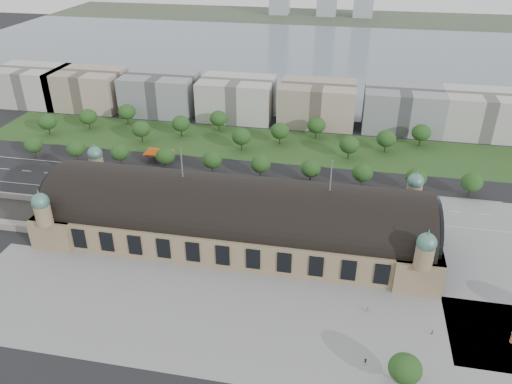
% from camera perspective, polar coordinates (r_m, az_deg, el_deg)
% --- Properties ---
extents(ground, '(900.00, 900.00, 0.00)m').
position_cam_1_polar(ground, '(197.59, -2.31, -5.37)').
color(ground, black).
rests_on(ground, ground).
extents(station, '(150.00, 48.40, 44.30)m').
position_cam_1_polar(station, '(191.96, -2.37, -2.84)').
color(station, '#8D7958').
rests_on(station, ground).
extents(plaza_south, '(190.00, 48.00, 0.12)m').
position_cam_1_polar(plaza_south, '(162.42, -2.38, -14.41)').
color(plaza_south, gray).
rests_on(plaza_south, ground).
extents(road_slab, '(260.00, 26.00, 0.10)m').
position_cam_1_polar(road_slab, '(233.38, -4.99, 0.38)').
color(road_slab, black).
rests_on(road_slab, ground).
extents(grass_belt, '(300.00, 45.00, 0.10)m').
position_cam_1_polar(grass_belt, '(280.20, -1.00, 5.60)').
color(grass_belt, '#2C4B1E').
rests_on(grass_belt, ground).
extents(petrol_station, '(14.00, 13.00, 5.05)m').
position_cam_1_polar(petrol_station, '(265.35, -10.53, 4.39)').
color(petrol_station, '#C8440B').
rests_on(petrol_station, ground).
extents(lake, '(700.00, 320.00, 0.08)m').
position_cam_1_polar(lake, '(471.32, 6.19, 15.24)').
color(lake, slate).
rests_on(lake, ground).
extents(far_shore, '(700.00, 120.00, 0.14)m').
position_cam_1_polar(far_shore, '(666.80, 7.97, 19.21)').
color(far_shore, '#44513D').
rests_on(far_shore, ground).
extents(office_0, '(45.00, 32.00, 24.00)m').
position_cam_1_polar(office_0, '(372.02, -24.15, 11.06)').
color(office_0, beige).
rests_on(office_0, ground).
extents(office_1, '(45.00, 32.00, 24.00)m').
position_cam_1_polar(office_1, '(351.12, -18.64, 11.11)').
color(office_1, tan).
rests_on(office_1, ground).
extents(office_2, '(45.00, 32.00, 24.00)m').
position_cam_1_polar(office_2, '(330.00, -10.86, 11.00)').
color(office_2, gray).
rests_on(office_2, ground).
extents(office_3, '(45.00, 32.00, 24.00)m').
position_cam_1_polar(office_3, '(315.45, -2.21, 10.66)').
color(office_3, beige).
rests_on(office_3, ground).
extents(office_4, '(45.00, 32.00, 24.00)m').
position_cam_1_polar(office_4, '(308.42, 7.02, 10.02)').
color(office_4, tan).
rests_on(office_4, ground).
extents(office_5, '(45.00, 32.00, 24.00)m').
position_cam_1_polar(office_5, '(309.41, 16.39, 9.12)').
color(office_5, gray).
rests_on(office_5, ground).
extents(office_6, '(45.00, 32.00, 24.00)m').
position_cam_1_polar(office_6, '(317.11, 24.54, 8.13)').
color(office_6, beige).
rests_on(office_6, ground).
extents(tree_row_0, '(9.60, 9.60, 11.52)m').
position_cam_1_polar(tree_row_0, '(284.16, -24.10, 4.94)').
color(tree_row_0, '#2D2116').
rests_on(tree_row_0, ground).
extents(tree_row_1, '(9.60, 9.60, 11.52)m').
position_cam_1_polar(tree_row_1, '(271.47, -19.89, 4.70)').
color(tree_row_1, '#2D2116').
rests_on(tree_row_1, ground).
extents(tree_row_2, '(9.60, 9.60, 11.52)m').
position_cam_1_polar(tree_row_2, '(260.38, -15.29, 4.41)').
color(tree_row_2, '#2D2116').
rests_on(tree_row_2, ground).
extents(tree_row_3, '(9.60, 9.60, 11.52)m').
position_cam_1_polar(tree_row_3, '(251.10, -10.33, 4.06)').
color(tree_row_3, '#2D2116').
rests_on(tree_row_3, ground).
extents(tree_row_4, '(9.60, 9.60, 11.52)m').
position_cam_1_polar(tree_row_4, '(243.84, -5.03, 3.66)').
color(tree_row_4, '#2D2116').
rests_on(tree_row_4, ground).
extents(tree_row_5, '(9.60, 9.60, 11.52)m').
position_cam_1_polar(tree_row_5, '(238.78, 0.53, 3.20)').
color(tree_row_5, '#2D2116').
rests_on(tree_row_5, ground).
extents(tree_row_6, '(9.60, 9.60, 11.52)m').
position_cam_1_polar(tree_row_6, '(236.06, 6.27, 2.69)').
color(tree_row_6, '#2D2116').
rests_on(tree_row_6, ground).
extents(tree_row_7, '(9.60, 9.60, 11.52)m').
position_cam_1_polar(tree_row_7, '(235.77, 12.08, 2.15)').
color(tree_row_7, '#2D2116').
rests_on(tree_row_7, ground).
extents(tree_row_8, '(9.60, 9.60, 11.52)m').
position_cam_1_polar(tree_row_8, '(237.91, 17.84, 1.60)').
color(tree_row_8, '#2D2116').
rests_on(tree_row_8, ground).
extents(tree_row_9, '(9.60, 9.60, 11.52)m').
position_cam_1_polar(tree_row_9, '(242.42, 23.44, 1.04)').
color(tree_row_9, '#2D2116').
rests_on(tree_row_9, ground).
extents(tree_belt_0, '(10.40, 10.40, 12.48)m').
position_cam_1_polar(tree_belt_0, '(312.20, -22.74, 7.42)').
color(tree_belt_0, '#2D2116').
rests_on(tree_belt_0, ground).
extents(tree_belt_1, '(10.40, 10.40, 12.48)m').
position_cam_1_polar(tree_belt_1, '(312.00, -18.64, 8.16)').
color(tree_belt_1, '#2D2116').
rests_on(tree_belt_1, ground).
extents(tree_belt_2, '(10.40, 10.40, 12.48)m').
position_cam_1_polar(tree_belt_2, '(313.42, -14.55, 8.85)').
color(tree_belt_2, '#2D2116').
rests_on(tree_belt_2, ground).
extents(tree_belt_3, '(10.40, 10.40, 12.48)m').
position_cam_1_polar(tree_belt_3, '(285.42, -13.00, 7.04)').
color(tree_belt_3, '#2D2116').
rests_on(tree_belt_3, ground).
extents(tree_belt_4, '(10.40, 10.40, 12.48)m').
position_cam_1_polar(tree_belt_4, '(288.98, -8.59, 7.75)').
color(tree_belt_4, '#2D2116').
rests_on(tree_belt_4, ground).
extents(tree_belt_5, '(10.40, 10.40, 12.48)m').
position_cam_1_polar(tree_belt_5, '(294.21, -4.30, 8.39)').
color(tree_belt_5, '#2D2116').
rests_on(tree_belt_5, ground).
extents(tree_belt_6, '(10.40, 10.40, 12.48)m').
position_cam_1_polar(tree_belt_6, '(268.25, -1.67, 6.35)').
color(tree_belt_6, '#2D2116').
rests_on(tree_belt_6, ground).
extents(tree_belt_7, '(10.40, 10.40, 12.48)m').
position_cam_1_polar(tree_belt_7, '(275.99, 2.76, 7.00)').
color(tree_belt_7, '#2D2116').
rests_on(tree_belt_7, ground).
extents(tree_belt_8, '(10.40, 10.40, 12.48)m').
position_cam_1_polar(tree_belt_8, '(285.28, 6.93, 7.58)').
color(tree_belt_8, '#2D2116').
rests_on(tree_belt_8, ground).
extents(tree_belt_9, '(10.40, 10.40, 12.48)m').
position_cam_1_polar(tree_belt_9, '(262.59, 10.62, 5.33)').
color(tree_belt_9, '#2D2116').
rests_on(tree_belt_9, ground).
extents(tree_belt_10, '(10.40, 10.40, 12.48)m').
position_cam_1_polar(tree_belt_10, '(274.46, 14.67, 5.93)').
color(tree_belt_10, '#2D2116').
rests_on(tree_belt_10, ground).
extents(tree_belt_11, '(10.40, 10.40, 12.48)m').
position_cam_1_polar(tree_belt_11, '(287.60, 18.37, 6.45)').
color(tree_belt_11, '#2D2116').
rests_on(tree_belt_11, ground).
extents(tree_plaza_s, '(9.00, 9.00, 10.64)m').
position_cam_1_polar(tree_plaza_s, '(145.32, 16.68, -18.78)').
color(tree_plaza_s, '#2D2116').
rests_on(tree_plaza_s, ground).
extents(traffic_car_1, '(4.55, 1.74, 1.48)m').
position_cam_1_polar(traffic_car_1, '(255.07, -17.30, 1.90)').
color(traffic_car_1, '#9C9EA4').
rests_on(traffic_car_1, ground).
extents(traffic_car_2, '(4.63, 2.25, 1.27)m').
position_cam_1_polar(traffic_car_2, '(246.21, -18.24, 0.70)').
color(traffic_car_2, black).
rests_on(traffic_car_2, ground).
extents(traffic_car_3, '(4.73, 2.27, 1.33)m').
position_cam_1_polar(traffic_car_3, '(238.02, -2.71, 1.25)').
color(traffic_car_3, maroon).
rests_on(traffic_car_3, ground).
extents(traffic_car_4, '(4.50, 2.26, 1.47)m').
position_cam_1_polar(traffic_car_4, '(228.88, 0.05, 0.09)').
color(traffic_car_4, '#1B1D4B').
rests_on(traffic_car_4, ground).
extents(traffic_car_5, '(5.18, 2.31, 1.65)m').
position_cam_1_polar(traffic_car_5, '(228.36, 8.09, -0.27)').
color(traffic_car_5, '#575A5E').
rests_on(traffic_car_5, ground).
extents(traffic_car_6, '(5.66, 2.74, 1.55)m').
position_cam_1_polar(traffic_car_6, '(219.70, 16.39, -2.55)').
color(traffic_car_6, silver).
rests_on(traffic_car_6, ground).
extents(parked_car_0, '(5.02, 3.98, 1.60)m').
position_cam_1_polar(parked_car_0, '(244.99, -19.47, 0.38)').
color(parked_car_0, black).
rests_on(parked_car_0, ground).
extents(parked_car_1, '(5.98, 5.10, 1.52)m').
position_cam_1_polar(parked_car_1, '(234.05, -16.26, -0.48)').
color(parked_car_1, maroon).
rests_on(parked_car_1, ground).
extents(parked_car_2, '(5.03, 3.82, 1.36)m').
position_cam_1_polar(parked_car_2, '(233.14, -13.69, -0.25)').
color(parked_car_2, '#1F1A49').
rests_on(parked_car_2, ground).
extents(parked_car_3, '(4.24, 2.91, 1.34)m').
position_cam_1_polar(parked_car_3, '(231.23, -12.56, -0.37)').
color(parked_car_3, '#54565B').
rests_on(parked_car_3, ground).
extents(parked_car_4, '(4.55, 4.02, 1.49)m').
position_cam_1_polar(parked_car_4, '(225.01, -9.36, -0.88)').
color(parked_car_4, silver).
rests_on(parked_car_4, ground).
extents(parked_car_5, '(6.28, 5.82, 1.64)m').
position_cam_1_polar(parked_car_5, '(225.02, -11.03, -1.02)').
color(parked_car_5, gray).
rests_on(parked_car_5, ground).
extents(parked_car_6, '(5.64, 4.45, 1.53)m').
position_cam_1_polar(parked_car_6, '(229.50, -11.50, -0.46)').
color(parked_car_6, black).
rests_on(parked_car_6, ground).
extents(bus_west, '(12.98, 4.02, 3.56)m').
position_cam_1_polar(bus_west, '(226.83, -5.47, -0.04)').
color(bus_west, '#CB4120').
rests_on(bus_west, ground).
extents(bus_mid, '(13.09, 3.69, 3.61)m').
position_cam_1_polar(bus_mid, '(223.06, -2.64, -0.46)').
color(bus_mid, silver).
rests_on(bus_mid, ground).
extents(bus_east, '(12.02, 3.18, 3.32)m').
position_cam_1_polar(bus_east, '(217.68, 6.34, -1.47)').
color(bus_east, silver).
rests_on(bus_east, ground).
extents(pedestrian_0, '(0.95, 0.67, 1.76)m').
position_cam_1_polar(pedestrian_0, '(168.17, 12.63, -13.03)').
color(pedestrian_0, gray).
rests_on(pedestrian_0, ground).
extents(pedestrian_1, '(0.76, 0.69, 1.73)m').
position_cam_1_polar(pedestrian_1, '(166.07, 19.49, -14.90)').
color(pedestrian_1, gray).
rests_on(pedestrian_1, ground).
extents(pedestrian_4, '(1.09, 0.98, 1.60)m').
position_cam_1_polar(pedestrian_4, '(152.84, 12.38, -18.36)').
color(pedestrian_4, gray).
rests_on(pedestrian_4, ground).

